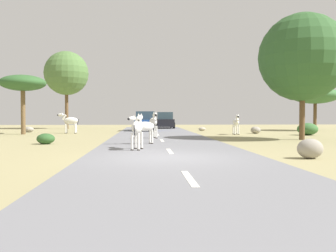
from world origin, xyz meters
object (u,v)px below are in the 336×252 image
Objects in this scene: tree_2 at (303,57)px; car_0 at (164,121)px; zebra_0 at (153,122)px; rock_0 at (310,149)px; zebra_2 at (137,128)px; zebra_1 at (70,121)px; zebra_4 at (236,122)px; rock_1 at (202,129)px; rock_2 at (29,129)px; tree_3 at (315,96)px; bush_0 at (46,139)px; rock_3 at (256,130)px; bush_1 at (308,129)px; tree_1 at (23,84)px; tree_0 at (66,73)px; zebra_3 at (144,127)px; car_1 at (145,122)px.

car_0 is at bearing 109.87° from tree_2.
zebra_0 is 1.99× the size of rock_0.
zebra_2 is 11.80m from tree_2.
zebra_1 is at bearing 122.30° from rock_0.
rock_0 is (-1.42, -15.11, -0.58)m from zebra_4.
rock_1 is 0.82× the size of rock_2.
tree_3 is 4.98× the size of bush_0.
zebra_2 is 16.18m from rock_3.
tree_3 is at bearing 61.15° from bush_1.
tree_1 is at bearing -40.20° from zebra_0.
tree_0 reaches higher than rock_0.
rock_2 is at bearing -50.89° from zebra_0.
tree_3 is at bearing 35.43° from rock_3.
zebra_3 is 17.01m from rock_1.
tree_1 reaches higher than bush_1.
zebra_0 is at bearing 33.67° from bush_0.
zebra_2 is 26.63m from tree_0.
tree_3 is at bearing -27.67° from car_0.
rock_3 reaches higher than rock_1.
rock_3 is at bearing 66.80° from zebra_2.
zebra_3 is at bearing -160.71° from tree_2.
tree_2 is at bearing -113.98° from zebra_1.
rock_3 is (6.51, -11.76, -0.58)m from car_0.
tree_2 is 14.84m from bush_0.
zebra_0 is 9.45m from tree_2.
bush_1 is at bearing 170.84° from zebra_4.
car_1 is at bearing 148.20° from rock_3.
tree_0 reaches higher than zebra_1.
zebra_3 is (0.25, 2.82, -0.05)m from zebra_2.
zebra_3 is 15.95m from car_1.
zebra_1 reaches higher than rock_0.
tree_1 is (-0.83, -11.47, -2.09)m from tree_0.
rock_1 is at bearing -65.29° from car_0.
rock_2 is (-18.86, 10.99, -4.51)m from tree_2.
car_0 is at bearing 118.96° from rock_3.
rock_1 is at bearing 178.25° from tree_3.
car_0 is 11.57m from tree_0.
rock_1 is at bearing 56.19° from bush_0.
zebra_2 is 6.44m from rock_0.
zebra_1 is 7.23m from car_1.
tree_0 reaches higher than zebra_0.
zebra_3 is 0.31× the size of car_0.
bush_1 is (4.90, -1.17, -0.47)m from zebra_4.
tree_0 reaches higher than tree_1.
tree_0 reaches higher than tree_3.
tree_1 is 3.03× the size of bush_1.
bush_0 is at bearing -80.93° from tree_0.
zebra_1 is at bearing -30.60° from rock_2.
zebra_4 is at bearing 166.53° from bush_1.
bush_1 is 15.30m from rock_0.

